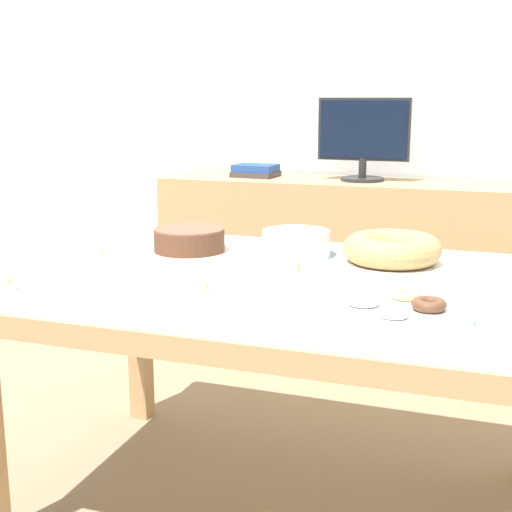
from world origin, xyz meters
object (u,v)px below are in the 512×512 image
(cake_chocolate_round, at_px, (189,243))
(tealight_near_front, at_px, (207,291))
(cake_golden_bundt, at_px, (392,251))
(pastry_platter, at_px, (396,309))
(tealight_left_edge, at_px, (9,285))
(tealight_centre, at_px, (298,272))
(tealight_right_edge, at_px, (101,255))
(book_stack, at_px, (256,171))
(computer_monitor, at_px, (363,140))
(plate_stack, at_px, (296,243))

(cake_chocolate_round, distance_m, tealight_near_front, 0.47)
(cake_golden_bundt, bearing_deg, pastry_platter, -79.94)
(cake_chocolate_round, xyz_separation_m, tealight_left_edge, (-0.27, -0.53, -0.03))
(pastry_platter, distance_m, tealight_centre, 0.41)
(pastry_platter, bearing_deg, tealight_right_edge, 163.78)
(cake_chocolate_round, height_order, cake_golden_bundt, cake_golden_bundt)
(book_stack, xyz_separation_m, tealight_centre, (0.63, -1.44, -0.12))
(cake_chocolate_round, distance_m, pastry_platter, 0.81)
(computer_monitor, distance_m, tealight_right_edge, 1.55)
(pastry_platter, relative_size, tealight_centre, 8.85)
(tealight_right_edge, height_order, tealight_near_front, same)
(computer_monitor, bearing_deg, cake_chocolate_round, -102.46)
(book_stack, height_order, tealight_right_edge, book_stack)
(cake_golden_bundt, height_order, tealight_near_front, cake_golden_bundt)
(tealight_left_edge, bearing_deg, tealight_right_edge, 84.76)
(tealight_right_edge, xyz_separation_m, tealight_near_front, (0.47, -0.27, 0.00))
(computer_monitor, distance_m, plate_stack, 1.23)
(cake_chocolate_round, relative_size, tealight_centre, 7.17)
(computer_monitor, distance_m, cake_golden_bundt, 1.32)
(cake_golden_bundt, relative_size, plate_stack, 1.41)
(book_stack, height_order, tealight_near_front, book_stack)
(cake_chocolate_round, height_order, plate_stack, cake_chocolate_round)
(plate_stack, height_order, tealight_right_edge, plate_stack)
(cake_golden_bundt, bearing_deg, tealight_near_front, -130.21)
(plate_stack, xyz_separation_m, tealight_right_edge, (-0.55, -0.23, -0.03))
(pastry_platter, distance_m, tealight_left_edge, 0.98)
(plate_stack, relative_size, tealight_centre, 5.25)
(tealight_near_front, bearing_deg, tealight_right_edge, 150.01)
(tealight_centre, bearing_deg, cake_chocolate_round, 160.30)
(tealight_near_front, bearing_deg, pastry_platter, -0.39)
(pastry_platter, bearing_deg, tealight_centre, 138.87)
(cake_chocolate_round, distance_m, tealight_right_edge, 0.27)
(computer_monitor, relative_size, cake_chocolate_round, 1.48)
(cake_golden_bundt, xyz_separation_m, plate_stack, (-0.30, 0.04, -0.01))
(computer_monitor, relative_size, tealight_centre, 10.60)
(computer_monitor, height_order, plate_stack, computer_monitor)
(tealight_left_edge, bearing_deg, plate_stack, 46.64)
(plate_stack, height_order, tealight_centre, plate_stack)
(cake_chocolate_round, xyz_separation_m, tealight_centre, (0.39, -0.14, -0.03))
(plate_stack, xyz_separation_m, tealight_centre, (0.07, -0.23, -0.03))
(plate_stack, height_order, tealight_near_front, plate_stack)
(tealight_near_front, bearing_deg, book_stack, 105.46)
(cake_golden_bundt, xyz_separation_m, pastry_platter, (0.08, -0.46, -0.04))
(book_stack, relative_size, tealight_right_edge, 5.45)
(cake_golden_bundt, bearing_deg, plate_stack, 171.55)
(computer_monitor, distance_m, cake_chocolate_round, 1.35)
(plate_stack, relative_size, tealight_right_edge, 5.25)
(cake_chocolate_round, height_order, tealight_centre, cake_chocolate_round)
(book_stack, height_order, pastry_platter, book_stack)
(pastry_platter, xyz_separation_m, tealight_left_edge, (-0.97, -0.11, -0.00))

